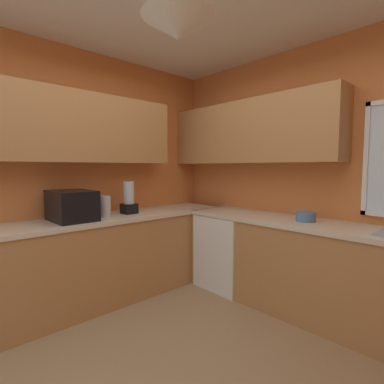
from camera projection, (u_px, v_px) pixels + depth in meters
name	position (u px, v px, depth m)	size (l,w,h in m)	color
ground_plane	(179.00, 380.00, 1.95)	(7.94, 7.94, 0.00)	#997A56
room_shell	(198.00, 121.00, 2.37)	(3.65, 3.73, 2.71)	#D17238
counter_run_left	(85.00, 263.00, 2.97)	(0.65, 3.34, 0.89)	#AD7542
counter_run_back	(314.00, 269.00, 2.77)	(2.74, 0.65, 0.89)	#AD7542
dishwasher	(229.00, 250.00, 3.49)	(0.60, 0.60, 0.84)	white
microwave	(72.00, 206.00, 2.85)	(0.48, 0.36, 0.29)	black
kettle	(105.00, 206.00, 3.06)	(0.11, 0.11, 0.22)	#B7B7BC
bowl	(306.00, 217.00, 2.81)	(0.18, 0.18, 0.09)	#4C7099
blender_appliance	(129.00, 199.00, 3.27)	(0.15, 0.15, 0.36)	black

